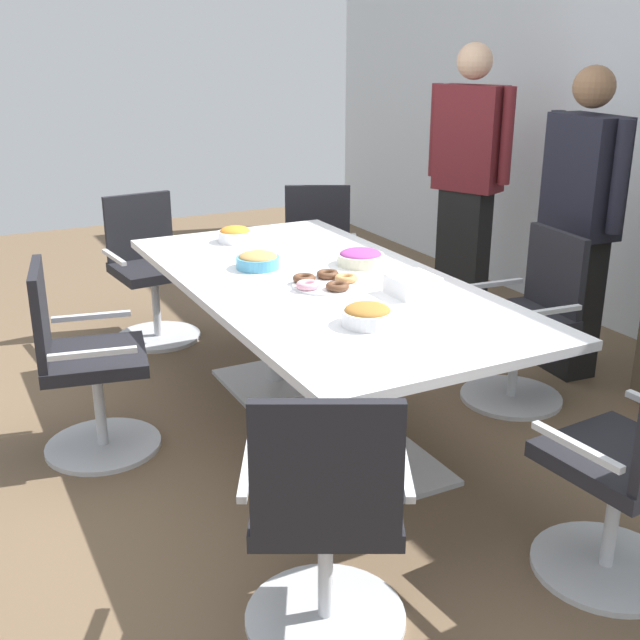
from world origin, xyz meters
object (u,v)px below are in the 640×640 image
(napkin_pile, at_px, (413,285))
(office_chair_4, at_px, (326,526))
(snack_bowl_candy_mix, at_px, (361,257))
(conference_table, at_px, (320,305))
(person_standing_0, at_px, (468,177))
(office_chair_0, at_px, (526,327))
(snack_bowl_chips_orange, at_px, (235,234))
(office_chair_3, at_px, (84,370))
(snack_bowl_cookies, at_px, (258,260))
(donut_platter, at_px, (325,282))
(office_chair_2, at_px, (151,276))
(office_chair_5, at_px, (632,479))
(snack_bowl_pretzels, at_px, (367,315))
(office_chair_1, at_px, (317,265))
(person_standing_1, at_px, (579,221))

(napkin_pile, bearing_deg, office_chair_4, -44.44)
(snack_bowl_candy_mix, bearing_deg, conference_table, -63.88)
(person_standing_0, xyz_separation_m, napkin_pile, (1.47, -1.41, -0.16))
(office_chair_0, height_order, snack_bowl_chips_orange, office_chair_0)
(office_chair_3, bearing_deg, conference_table, 88.76)
(office_chair_4, relative_size, snack_bowl_cookies, 4.17)
(snack_bowl_cookies, relative_size, donut_platter, 0.69)
(office_chair_0, distance_m, office_chair_3, 2.24)
(office_chair_2, relative_size, snack_bowl_cookies, 4.17)
(office_chair_2, relative_size, person_standing_0, 0.50)
(snack_bowl_chips_orange, bearing_deg, office_chair_4, -14.84)
(conference_table, height_order, office_chair_5, office_chair_5)
(office_chair_0, bearing_deg, snack_bowl_pretzels, 113.62)
(office_chair_5, bearing_deg, donut_platter, 101.19)
(office_chair_0, bearing_deg, snack_bowl_candy_mix, 68.94)
(office_chair_4, distance_m, snack_bowl_candy_mix, 1.83)
(snack_bowl_cookies, xyz_separation_m, snack_bowl_chips_orange, (-0.56, 0.10, 0.00))
(conference_table, xyz_separation_m, office_chair_1, (-1.35, 0.67, -0.22))
(snack_bowl_chips_orange, bearing_deg, snack_bowl_pretzels, -1.17)
(office_chair_3, height_order, snack_bowl_candy_mix, office_chair_3)
(office_chair_0, bearing_deg, person_standing_0, -18.48)
(snack_bowl_pretzels, relative_size, donut_platter, 0.68)
(office_chair_3, bearing_deg, napkin_pile, 76.68)
(snack_bowl_cookies, bearing_deg, snack_bowl_candy_mix, 69.44)
(office_chair_0, height_order, snack_bowl_candy_mix, office_chair_0)
(office_chair_0, xyz_separation_m, office_chair_1, (-1.58, -0.42, 0.00))
(person_standing_0, height_order, donut_platter, person_standing_0)
(office_chair_3, height_order, office_chair_4, same)
(person_standing_0, relative_size, snack_bowl_cookies, 8.31)
(napkin_pile, bearing_deg, donut_platter, -134.92)
(office_chair_1, height_order, donut_platter, office_chair_1)
(office_chair_3, distance_m, napkin_pile, 1.55)
(office_chair_4, bearing_deg, conference_table, 90.64)
(office_chair_3, bearing_deg, office_chair_5, 50.47)
(snack_bowl_pretzels, bearing_deg, office_chair_1, 158.37)
(person_standing_1, bearing_deg, office_chair_1, 37.67)
(conference_table, xyz_separation_m, snack_bowl_chips_orange, (-0.89, -0.08, 0.17))
(snack_bowl_candy_mix, xyz_separation_m, donut_platter, (0.24, -0.33, -0.02))
(office_chair_3, xyz_separation_m, snack_bowl_cookies, (-0.09, 0.92, 0.39))
(person_standing_0, xyz_separation_m, snack_bowl_cookies, (0.76, -1.86, -0.16))
(snack_bowl_candy_mix, height_order, snack_bowl_pretzels, snack_bowl_pretzels)
(office_chair_4, height_order, napkin_pile, office_chair_4)
(office_chair_4, relative_size, snack_bowl_chips_orange, 4.73)
(snack_bowl_pretzels, xyz_separation_m, donut_platter, (-0.54, 0.09, -0.02))
(donut_platter, bearing_deg, napkin_pile, 45.08)
(snack_bowl_cookies, xyz_separation_m, donut_platter, (0.43, 0.16, -0.02))
(snack_bowl_cookies, bearing_deg, office_chair_2, -170.07)
(conference_table, relative_size, donut_platter, 7.62)
(office_chair_5, relative_size, person_standing_1, 0.53)
(conference_table, relative_size, office_chair_5, 2.64)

